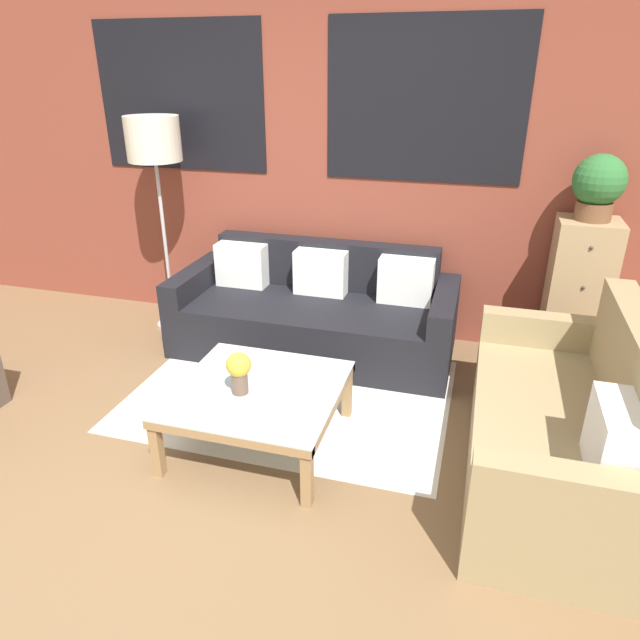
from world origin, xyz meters
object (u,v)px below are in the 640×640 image
floor_lamp (154,147)px  drawer_cabinet (576,297)px  coffee_table (258,396)px  potted_plant (599,185)px  couch_dark (315,314)px  flower_vase (239,370)px  settee_vintage (563,431)px

floor_lamp → drawer_cabinet: bearing=2.8°
coffee_table → drawer_cabinet: 2.35m
potted_plant → coffee_table: bearing=-140.3°
floor_lamp → potted_plant: 3.13m
couch_dark → flower_vase: couch_dark is taller
settee_vintage → potted_plant: (0.17, 1.36, 1.02)m
floor_lamp → settee_vintage: bearing=-22.3°
settee_vintage → flower_vase: size_ratio=6.88×
potted_plant → flower_vase: 2.58m
potted_plant → flower_vase: bearing=-140.1°
drawer_cabinet → potted_plant: (-0.00, 0.00, 0.78)m
coffee_table → floor_lamp: floor_lamp is taller
couch_dark → coffee_table: couch_dark is taller
floor_lamp → flower_vase: bearing=-48.7°
coffee_table → potted_plant: potted_plant is taller
settee_vintage → floor_lamp: bearing=157.7°
couch_dark → floor_lamp: (-1.28, 0.07, 1.19)m
settee_vintage → drawer_cabinet: size_ratio=1.53×
couch_dark → drawer_cabinet: bearing=6.9°
couch_dark → settee_vintage: settee_vintage is taller
coffee_table → potted_plant: 2.55m
settee_vintage → floor_lamp: 3.40m
drawer_cabinet → potted_plant: 0.78m
coffee_table → potted_plant: (1.80, 1.50, 1.01)m
potted_plant → flower_vase: size_ratio=1.75×
drawer_cabinet → potted_plant: potted_plant is taller
settee_vintage → coffee_table: size_ratio=1.83×
coffee_table → potted_plant: bearing=39.7°
couch_dark → coffee_table: size_ratio=2.29×
coffee_table → floor_lamp: 2.21m
drawer_cabinet → flower_vase: 2.45m
couch_dark → potted_plant: bearing=6.9°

